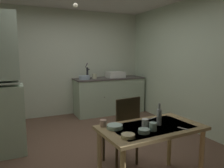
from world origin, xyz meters
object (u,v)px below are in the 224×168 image
at_px(chair_far_side, 123,130).
at_px(mixing_bowl_counter, 84,77).
at_px(serving_bowl_wide, 144,131).
at_px(mug_dark, 103,123).
at_px(hand_pump, 87,72).
at_px(glass_bottle, 159,117).
at_px(sink_basin, 115,75).
at_px(dining_table, 151,135).

bearing_deg(chair_far_side, mixing_bowl_counter, 84.51).
relative_size(serving_bowl_wide, mug_dark, 1.61).
relative_size(hand_pump, glass_bottle, 1.53).
xyz_separation_m(mixing_bowl_counter, serving_bowl_wide, (-0.36, -3.17, -0.22)).
distance_m(hand_pump, glass_bottle, 3.14).
bearing_deg(serving_bowl_wide, sink_basin, 69.36).
xyz_separation_m(hand_pump, dining_table, (-0.28, -3.13, -0.47)).
distance_m(mixing_bowl_counter, serving_bowl_wide, 3.20).
distance_m(mug_dark, glass_bottle, 0.65).
xyz_separation_m(hand_pump, glass_bottle, (-0.17, -3.12, -0.26)).
bearing_deg(mug_dark, chair_far_side, 37.07).
xyz_separation_m(dining_table, chair_far_side, (-0.07, 0.56, -0.12)).
distance_m(mixing_bowl_counter, chair_far_side, 2.53).
relative_size(sink_basin, mixing_bowl_counter, 1.64).
height_order(chair_far_side, mug_dark, chair_far_side).
height_order(sink_basin, chair_far_side, sink_basin).
distance_m(sink_basin, serving_bowl_wide, 3.45).
xyz_separation_m(sink_basin, dining_table, (-1.02, -3.08, -0.37)).
relative_size(dining_table, chair_far_side, 1.24).
bearing_deg(serving_bowl_wide, mug_dark, 130.11).
relative_size(hand_pump, mug_dark, 5.05).
bearing_deg(chair_far_side, hand_pump, 82.31).
xyz_separation_m(sink_basin, mixing_bowl_counter, (-0.85, -0.05, -0.03)).
xyz_separation_m(sink_basin, glass_bottle, (-0.92, -3.08, -0.17)).
height_order(sink_basin, glass_bottle, sink_basin).
bearing_deg(chair_far_side, mug_dark, -142.93).
bearing_deg(dining_table, mixing_bowl_counter, 86.84).
xyz_separation_m(hand_pump, chair_far_side, (-0.35, -2.57, -0.58)).
height_order(mixing_bowl_counter, mug_dark, mixing_bowl_counter).
bearing_deg(sink_basin, dining_table, -108.35).
xyz_separation_m(hand_pump, mixing_bowl_counter, (-0.11, -0.10, -0.12)).
xyz_separation_m(mixing_bowl_counter, mug_dark, (-0.67, -2.80, -0.20)).
bearing_deg(mixing_bowl_counter, sink_basin, 3.35).
bearing_deg(mug_dark, mixing_bowl_counter, 76.59).
bearing_deg(sink_basin, mixing_bowl_counter, -176.65).
relative_size(mixing_bowl_counter, glass_bottle, 1.05).
height_order(chair_far_side, serving_bowl_wide, chair_far_side).
relative_size(hand_pump, mixing_bowl_counter, 1.46).
xyz_separation_m(sink_basin, chair_far_side, (-1.09, -2.53, -0.49)).
distance_m(serving_bowl_wide, mug_dark, 0.48).
xyz_separation_m(sink_basin, mug_dark, (-1.52, -2.85, -0.23)).
bearing_deg(hand_pump, mixing_bowl_counter, -138.91).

